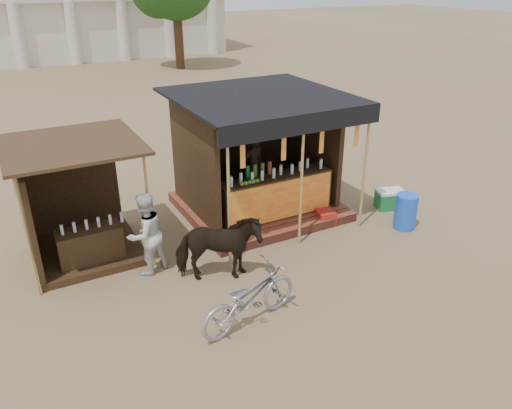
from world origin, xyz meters
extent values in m
plane|color=#846B4C|center=(0.00, 0.00, 0.00)|extent=(120.00, 120.00, 0.00)
cube|color=brown|center=(1.00, 3.50, 0.11)|extent=(3.40, 2.80, 0.22)
cube|color=brown|center=(1.00, 1.95, 0.10)|extent=(3.40, 0.35, 0.20)
cube|color=#3A2715|center=(1.00, 2.55, 0.69)|extent=(2.60, 0.55, 0.95)
cube|color=#F73B1D|center=(1.00, 2.27, 0.69)|extent=(2.50, 0.02, 0.88)
cube|color=#3A2715|center=(1.00, 4.75, 1.47)|extent=(3.00, 0.12, 2.50)
cube|color=#3A2715|center=(-0.50, 3.50, 1.47)|extent=(0.12, 2.50, 2.50)
cube|color=#3A2715|center=(2.50, 3.50, 1.47)|extent=(0.12, 2.50, 2.50)
cube|color=black|center=(1.00, 3.30, 2.75)|extent=(3.60, 3.60, 0.06)
cube|color=black|center=(1.00, 1.52, 2.57)|extent=(3.60, 0.06, 0.36)
cylinder|color=tan|center=(-0.60, 1.55, 1.38)|extent=(0.06, 0.06, 2.75)
cylinder|color=tan|center=(1.00, 1.55, 1.38)|extent=(0.06, 0.06, 2.75)
cylinder|color=tan|center=(2.60, 1.55, 1.38)|extent=(0.06, 0.06, 2.75)
cube|color=red|center=(-0.30, 1.55, 2.20)|extent=(0.10, 0.02, 0.55)
cube|color=red|center=(0.57, 1.55, 2.20)|extent=(0.10, 0.02, 0.55)
cube|color=red|center=(1.43, 1.55, 2.20)|extent=(0.10, 0.02, 0.55)
cube|color=red|center=(2.30, 1.55, 2.20)|extent=(0.10, 0.02, 0.55)
imported|color=black|center=(1.01, 3.60, 1.02)|extent=(0.66, 0.51, 1.60)
cube|color=#3A2715|center=(-3.00, 3.20, 0.07)|extent=(2.00, 2.00, 0.15)
cube|color=#3A2715|center=(-3.00, 4.15, 1.05)|extent=(1.90, 0.10, 2.10)
cube|color=#3A2715|center=(-3.95, 3.20, 1.05)|extent=(0.10, 1.90, 2.10)
cube|color=#472D19|center=(-3.00, 3.10, 2.35)|extent=(2.40, 2.40, 0.06)
cylinder|color=tan|center=(-4.05, 2.15, 1.18)|extent=(0.05, 0.05, 2.35)
cylinder|color=tan|center=(-1.95, 2.15, 1.18)|extent=(0.05, 0.05, 2.35)
cube|color=#3A2715|center=(-3.00, 2.70, 0.40)|extent=(1.20, 0.50, 0.80)
imported|color=black|center=(-1.04, 1.11, 0.66)|extent=(1.70, 1.22, 1.31)
imported|color=#9B9AA2|center=(-1.13, -0.27, 0.49)|extent=(1.95, 1.02, 0.97)
imported|color=silver|center=(-2.10, 2.00, 0.80)|extent=(0.95, 0.85, 1.60)
cylinder|color=blue|center=(3.44, 1.03, 0.40)|extent=(0.62, 0.62, 0.79)
cube|color=maroon|center=(1.99, 2.00, 0.16)|extent=(0.44, 0.46, 0.32)
cube|color=#1A793C|center=(3.84, 1.97, 0.20)|extent=(0.71, 0.58, 0.40)
cube|color=white|center=(3.84, 1.97, 0.43)|extent=(0.74, 0.60, 0.06)
cube|color=silver|center=(-2.00, 26.40, 3.70)|extent=(26.00, 0.50, 0.40)
cylinder|color=silver|center=(-2.00, 26.40, 1.80)|extent=(0.70, 0.70, 3.60)
cylinder|color=silver|center=(1.00, 26.40, 1.80)|extent=(0.70, 0.70, 3.60)
cylinder|color=silver|center=(4.00, 26.40, 1.80)|extent=(0.70, 0.70, 3.60)
cylinder|color=silver|center=(7.00, 26.40, 1.80)|extent=(0.70, 0.70, 3.60)
cylinder|color=silver|center=(10.00, 26.40, 1.80)|extent=(0.70, 0.70, 3.60)
cylinder|color=#382314|center=(6.00, 22.00, 2.00)|extent=(0.50, 0.50, 4.00)
camera|label=1|loc=(-4.13, -6.08, 5.22)|focal=35.00mm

